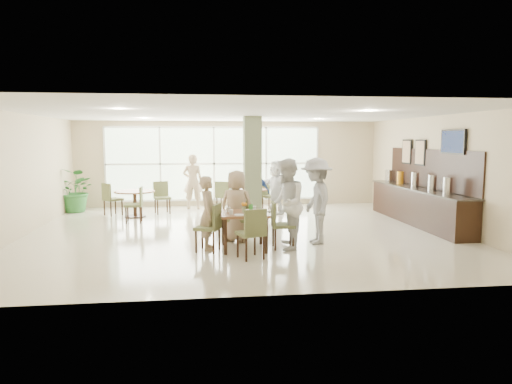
{
  "coord_description": "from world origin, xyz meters",
  "views": [
    {
      "loc": [
        -0.98,
        -10.69,
        2.21
      ],
      "look_at": [
        0.2,
        -1.2,
        1.1
      ],
      "focal_mm": 32.0,
      "sensor_mm": 36.0,
      "label": 1
    }
  ],
  "objects": [
    {
      "name": "buffet_counter",
      "position": [
        4.7,
        0.51,
        0.55
      ],
      "size": [
        0.64,
        4.7,
        1.95
      ],
      "color": "black",
      "rests_on": "ground"
    },
    {
      "name": "adult_b",
      "position": [
        1.28,
        2.64,
        0.8
      ],
      "size": [
        1.19,
        1.61,
        1.6
      ],
      "primitive_type": "imported",
      "rotation": [
        0.0,
        0.0,
        -1.15
      ],
      "color": "white",
      "rests_on": "ground"
    },
    {
      "name": "teen_right",
      "position": [
        0.74,
        -1.79,
        0.92
      ],
      "size": [
        0.85,
        1.0,
        1.83
      ],
      "primitive_type": "imported",
      "rotation": [
        0.0,
        0.0,
        -1.75
      ],
      "color": "white",
      "rests_on": "ground"
    },
    {
      "name": "main_table",
      "position": [
        -0.11,
        -1.72,
        0.66
      ],
      "size": [
        0.94,
        0.94,
        0.75
      ],
      "color": "brown",
      "rests_on": "ground"
    },
    {
      "name": "chairs_table_left",
      "position": [
        -2.77,
        2.48,
        0.47
      ],
      "size": [
        1.99,
        1.95,
        0.95
      ],
      "color": "brown",
      "rests_on": "ground"
    },
    {
      "name": "teen_standing",
      "position": [
        1.46,
        -1.37,
        0.91
      ],
      "size": [
        0.69,
        1.18,
        1.83
      ],
      "primitive_type": "imported",
      "rotation": [
        0.0,
        0.0,
        -1.58
      ],
      "color": "#A3A3A6",
      "rests_on": "ground"
    },
    {
      "name": "potted_plant",
      "position": [
        -4.7,
        3.63,
        0.67
      ],
      "size": [
        1.57,
        1.57,
        1.34
      ],
      "primitive_type": "imported",
      "rotation": [
        0.0,
        0.0,
        -0.39
      ],
      "color": "#2B6B2D",
      "rests_on": "ground"
    },
    {
      "name": "window_bank",
      "position": [
        -0.5,
        4.46,
        1.4
      ],
      "size": [
        7.0,
        0.04,
        7.0
      ],
      "color": "silver",
      "rests_on": "ground"
    },
    {
      "name": "teen_far",
      "position": [
        -0.2,
        -0.98,
        0.78
      ],
      "size": [
        0.86,
        0.69,
        1.55
      ],
      "primitive_type": "imported",
      "rotation": [
        0.0,
        0.0,
        2.71
      ],
      "color": "tan",
      "rests_on": "ground"
    },
    {
      "name": "chairs_table_right",
      "position": [
        0.48,
        2.62,
        0.47
      ],
      "size": [
        2.03,
        1.79,
        0.95
      ],
      "color": "brown",
      "rests_on": "ground"
    },
    {
      "name": "room_shell",
      "position": [
        0.0,
        0.0,
        1.7
      ],
      "size": [
        10.0,
        10.0,
        10.0
      ],
      "color": "white",
      "rests_on": "ground"
    },
    {
      "name": "adult_standing",
      "position": [
        -1.2,
        3.81,
        0.87
      ],
      "size": [
        0.69,
        0.5,
        1.75
      ],
      "primitive_type": "imported",
      "rotation": [
        0.0,
        0.0,
        3.0
      ],
      "color": "tan",
      "rests_on": "ground"
    },
    {
      "name": "teen_left",
      "position": [
        -0.82,
        -1.63,
        0.74
      ],
      "size": [
        0.39,
        0.56,
        1.48
      ],
      "primitive_type": "imported",
      "rotation": [
        0.0,
        0.0,
        1.51
      ],
      "color": "tan",
      "rests_on": "ground"
    },
    {
      "name": "round_table_left",
      "position": [
        -2.82,
        2.51,
        0.58
      ],
      "size": [
        1.14,
        1.14,
        0.75
      ],
      "color": "brown",
      "rests_on": "ground"
    },
    {
      "name": "round_table_right",
      "position": [
        0.51,
        2.61,
        0.57
      ],
      "size": [
        1.06,
        1.06,
        0.75
      ],
      "color": "brown",
      "rests_on": "ground"
    },
    {
      "name": "column",
      "position": [
        0.4,
        1.2,
        1.4
      ],
      "size": [
        0.45,
        0.45,
        2.8
      ],
      "primitive_type": "cube",
      "color": "#636F4D",
      "rests_on": "ground"
    },
    {
      "name": "framed_art_b",
      "position": [
        4.95,
        1.8,
        1.85
      ],
      "size": [
        0.05,
        0.55,
        0.7
      ],
      "color": "black",
      "rests_on": "ground"
    },
    {
      "name": "framed_art_a",
      "position": [
        4.95,
        1.0,
        1.85
      ],
      "size": [
        0.05,
        0.55,
        0.7
      ],
      "color": "black",
      "rests_on": "ground"
    },
    {
      "name": "tabletop_clutter",
      "position": [
        -0.09,
        -1.75,
        0.81
      ],
      "size": [
        0.78,
        0.74,
        0.21
      ],
      "color": "white",
      "rests_on": "main_table"
    },
    {
      "name": "wall_tv",
      "position": [
        4.94,
        -0.6,
        2.15
      ],
      "size": [
        0.06,
        1.0,
        0.58
      ],
      "color": "black",
      "rests_on": "ground"
    },
    {
      "name": "adult_a",
      "position": [
        0.49,
        1.67,
        0.76
      ],
      "size": [
        0.9,
        0.53,
        1.52
      ],
      "primitive_type": "imported",
      "rotation": [
        0.0,
        0.0,
        0.03
      ],
      "color": "#416BC5",
      "rests_on": "ground"
    },
    {
      "name": "ground",
      "position": [
        0.0,
        0.0,
        0.0
      ],
      "size": [
        10.0,
        10.0,
        0.0
      ],
      "primitive_type": "plane",
      "color": "beige",
      "rests_on": "ground"
    },
    {
      "name": "chairs_main_table",
      "position": [
        -0.1,
        -1.72,
        0.47
      ],
      "size": [
        2.05,
        2.12,
        0.95
      ],
      "color": "brown",
      "rests_on": "ground"
    }
  ]
}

